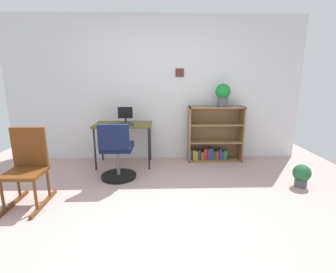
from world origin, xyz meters
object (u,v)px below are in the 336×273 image
(keyboard, at_px, (120,125))
(rocking_chair, at_px, (27,166))
(monitor, at_px, (125,115))
(potted_plant_floor, at_px, (302,175))
(office_chair, at_px, (117,155))
(potted_plant_on_shelf, at_px, (223,94))
(desk, at_px, (123,127))
(bookshelf_low, at_px, (214,136))

(keyboard, distance_m, rocking_chair, 1.50)
(monitor, bearing_deg, potted_plant_floor, -21.78)
(monitor, bearing_deg, office_chair, -94.09)
(monitor, distance_m, rocking_chair, 1.70)
(keyboard, distance_m, potted_plant_on_shelf, 1.80)
(desk, height_order, rocking_chair, rocking_chair)
(monitor, distance_m, bookshelf_low, 1.60)
(monitor, xyz_separation_m, potted_plant_on_shelf, (1.65, 0.13, 0.35))
(monitor, height_order, keyboard, monitor)
(desk, distance_m, monitor, 0.20)
(desk, distance_m, bookshelf_low, 1.61)
(potted_plant_on_shelf, distance_m, potted_plant_floor, 1.75)
(desk, height_order, potted_plant_on_shelf, potted_plant_on_shelf)
(office_chair, distance_m, rocking_chair, 1.14)
(keyboard, bearing_deg, rocking_chair, -128.16)
(office_chair, xyz_separation_m, bookshelf_low, (1.59, 0.86, 0.06))
(potted_plant_floor, bearing_deg, desk, 159.19)
(desk, xyz_separation_m, bookshelf_low, (1.57, 0.22, -0.22))
(desk, height_order, bookshelf_low, bookshelf_low)
(office_chair, distance_m, bookshelf_low, 1.81)
(keyboard, relative_size, bookshelf_low, 0.44)
(keyboard, height_order, potted_plant_on_shelf, potted_plant_on_shelf)
(potted_plant_on_shelf, bearing_deg, monitor, -175.65)
(office_chair, bearing_deg, potted_plant_on_shelf, 25.15)
(desk, relative_size, potted_plant_floor, 2.98)
(keyboard, bearing_deg, office_chair, -88.17)
(desk, distance_m, keyboard, 0.16)
(keyboard, xyz_separation_m, bookshelf_low, (1.60, 0.36, -0.29))
(monitor, relative_size, office_chair, 0.32)
(rocking_chair, bearing_deg, potted_plant_floor, 5.44)
(rocking_chair, relative_size, potted_plant_on_shelf, 2.32)
(desk, height_order, keyboard, keyboard)
(rocking_chair, height_order, bookshelf_low, bookshelf_low)
(office_chair, height_order, potted_plant_on_shelf, potted_plant_on_shelf)
(monitor, height_order, bookshelf_low, monitor)
(bookshelf_low, distance_m, potted_plant_on_shelf, 0.77)
(office_chair, bearing_deg, potted_plant_floor, -7.37)
(desk, height_order, monitor, monitor)
(desk, distance_m, potted_plant_floor, 2.77)
(monitor, xyz_separation_m, office_chair, (-0.05, -0.67, -0.48))
(monitor, xyz_separation_m, keyboard, (-0.06, -0.17, -0.12))
(monitor, xyz_separation_m, potted_plant_floor, (2.51, -1.00, -0.68))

